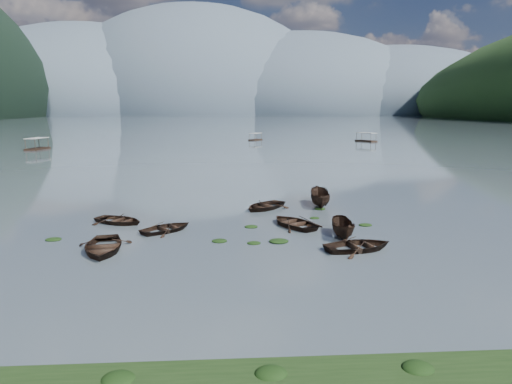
{
  "coord_description": "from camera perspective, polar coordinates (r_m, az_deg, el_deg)",
  "views": [
    {
      "loc": [
        -2.36,
        -25.76,
        8.82
      ],
      "look_at": [
        0.0,
        12.0,
        2.0
      ],
      "focal_mm": 32.0,
      "sensor_mm": 36.0,
      "label": 1
    }
  ],
  "objects": [
    {
      "name": "rowboat_3",
      "position": [
        35.38,
        4.76,
        -4.25
      ],
      "size": [
        5.1,
        5.59,
        0.95
      ],
      "primitive_type": "imported",
      "rotation": [
        0.0,
        0.0,
        3.65
      ],
      "color": "black",
      "rests_on": "ground"
    },
    {
      "name": "rowboat_8",
      "position": [
        42.88,
        7.94,
        -1.75
      ],
      "size": [
        2.21,
        4.76,
        1.78
      ],
      "primitive_type": "imported",
      "rotation": [
        0.0,
        0.0,
        3.03
      ],
      "color": "black",
      "rests_on": "ground"
    },
    {
      "name": "pontoon_centre",
      "position": [
        135.99,
        -0.07,
        6.5
      ],
      "size": [
        4.5,
        5.62,
        2.0
      ],
      "primitive_type": null,
      "rotation": [
        0.0,
        0.0,
        -0.52
      ],
      "color": "black",
      "rests_on": "ground"
    },
    {
      "name": "weed_clump_7",
      "position": [
        41.41,
        7.99,
        -2.18
      ],
      "size": [
        0.99,
        0.79,
        0.22
      ],
      "primitive_type": "ellipsoid",
      "color": "black",
      "rests_on": "ground"
    },
    {
      "name": "haze_mtn_d",
      "position": [
        980.32,
        15.83,
        9.32
      ],
      "size": [
        520.0,
        520.0,
        220.0
      ],
      "primitive_type": "ellipsoid",
      "color": "#475666",
      "rests_on": "ground"
    },
    {
      "name": "rowboat_7",
      "position": [
        41.3,
        1.06,
        -2.11
      ],
      "size": [
        5.59,
        5.66,
        0.96
      ],
      "primitive_type": "imported",
      "rotation": [
        0.0,
        0.0,
        5.53
      ],
      "color": "black",
      "rests_on": "ground"
    },
    {
      "name": "rowboat_1",
      "position": [
        34.45,
        -11.06,
        -4.81
      ],
      "size": [
        4.93,
        4.79,
        0.83
      ],
      "primitive_type": "imported",
      "rotation": [
        0.0,
        0.0,
        2.27
      ],
      "color": "black",
      "rests_on": "ground"
    },
    {
      "name": "haze_mtn_b",
      "position": [
        927.6,
        -7.24,
        9.59
      ],
      "size": [
        520.0,
        520.0,
        340.0
      ],
      "primitive_type": "ellipsoid",
      "color": "#475666",
      "rests_on": "ground"
    },
    {
      "name": "weed_clump_3",
      "position": [
        37.98,
        7.34,
        -3.3
      ],
      "size": [
        0.82,
        0.69,
        0.18
      ],
      "primitive_type": "ellipsoid",
      "color": "black",
      "rests_on": "ground"
    },
    {
      "name": "ground_plane",
      "position": [
        27.33,
        1.59,
        -8.61
      ],
      "size": [
        2400.0,
        2400.0,
        0.0
      ],
      "primitive_type": "plane",
      "color": "#4C585F"
    },
    {
      "name": "rowboat_5",
      "position": [
        32.91,
        10.83,
        -5.51
      ],
      "size": [
        1.85,
        4.04,
        1.51
      ],
      "primitive_type": "imported",
      "rotation": [
        0.0,
        0.0,
        -0.1
      ],
      "color": "black",
      "rests_on": "ground"
    },
    {
      "name": "rowboat_6",
      "position": [
        37.72,
        -16.76,
        -3.75
      ],
      "size": [
        5.14,
        4.67,
        0.87
      ],
      "primitive_type": "imported",
      "rotation": [
        0.0,
        0.0,
        1.07
      ],
      "color": "black",
      "rests_on": "ground"
    },
    {
      "name": "weed_clump_5",
      "position": [
        34.44,
        -23.98,
        -5.53
      ],
      "size": [
        1.09,
        0.88,
        0.23
      ],
      "primitive_type": "ellipsoid",
      "color": "black",
      "rests_on": "ground"
    },
    {
      "name": "pontoon_left",
      "position": [
        114.57,
        -25.64,
        4.8
      ],
      "size": [
        3.52,
        6.89,
        2.53
      ],
      "primitive_type": null,
      "rotation": [
        0.0,
        0.0,
        -0.12
      ],
      "color": "black",
      "rests_on": "ground"
    },
    {
      "name": "rowboat_0",
      "position": [
        30.68,
        -18.57,
        -7.04
      ],
      "size": [
        4.18,
        5.36,
        1.01
      ],
      "primitive_type": "imported",
      "rotation": [
        0.0,
        0.0,
        0.15
      ],
      "color": "black",
      "rests_on": "ground"
    },
    {
      "name": "weed_clump_6",
      "position": [
        34.87,
        -0.6,
        -4.43
      ],
      "size": [
        1.02,
        0.85,
        0.21
      ],
      "primitive_type": "ellipsoid",
      "color": "black",
      "rests_on": "ground"
    },
    {
      "name": "weed_clump_4",
      "position": [
        36.39,
        13.52,
        -4.1
      ],
      "size": [
        1.04,
        0.82,
        0.22
      ],
      "primitive_type": "ellipsoid",
      "color": "black",
      "rests_on": "ground"
    },
    {
      "name": "haze_mtn_a",
      "position": [
        960.99,
        -19.38,
        9.12
      ],
      "size": [
        520.0,
        520.0,
        280.0
      ],
      "primitive_type": "ellipsoid",
      "color": "#475666",
      "rests_on": "ground"
    },
    {
      "name": "weed_clump_0",
      "position": [
        31.25,
        -4.59,
        -6.21
      ],
      "size": [
        1.05,
        0.86,
        0.23
      ],
      "primitive_type": "ellipsoid",
      "color": "black",
      "rests_on": "ground"
    },
    {
      "name": "weed_clump_1",
      "position": [
        30.7,
        -0.27,
        -6.48
      ],
      "size": [
        0.93,
        0.74,
        0.2
      ],
      "primitive_type": "ellipsoid",
      "color": "black",
      "rests_on": "ground"
    },
    {
      "name": "haze_mtn_c",
      "position": [
        936.69,
        5.24,
        9.63
      ],
      "size": [
        520.0,
        520.0,
        260.0
      ],
      "primitive_type": "ellipsoid",
      "color": "#475666",
      "rests_on": "ground"
    },
    {
      "name": "weed_clump_2",
      "position": [
        31.05,
        2.86,
        -6.3
      ],
      "size": [
        1.32,
        1.06,
        0.29
      ],
      "primitive_type": "ellipsoid",
      "color": "black",
      "rests_on": "ground"
    },
    {
      "name": "pontoon_right",
      "position": [
        133.94,
        13.59,
        6.16
      ],
      "size": [
        5.37,
        6.68,
        2.39
      ],
      "primitive_type": null,
      "rotation": [
        0.0,
        0.0,
        0.53
      ],
      "color": "black",
      "rests_on": "ground"
    },
    {
      "name": "rowboat_4",
      "position": [
        30.14,
        12.72,
        -7.06
      ],
      "size": [
        5.15,
        4.19,
        0.94
      ],
      "primitive_type": "imported",
      "rotation": [
        0.0,
        0.0,
        1.81
      ],
      "color": "black",
      "rests_on": "ground"
    }
  ]
}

